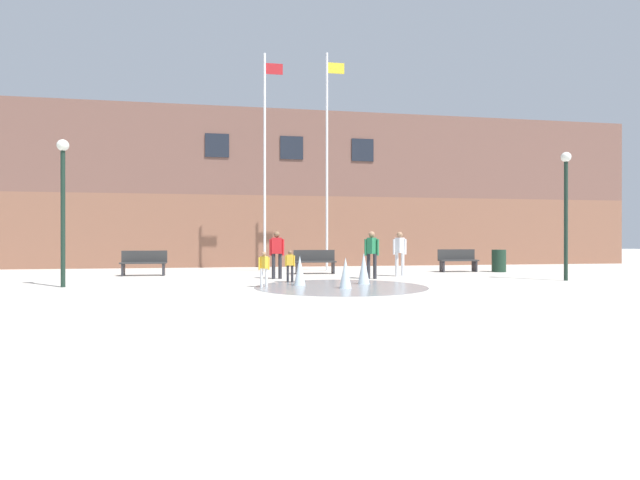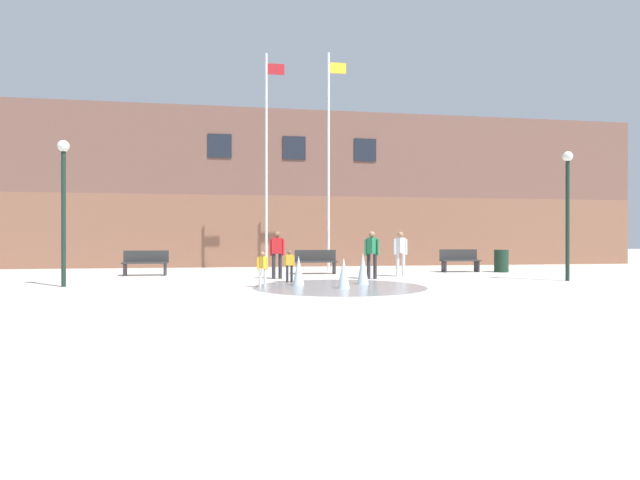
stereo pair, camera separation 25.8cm
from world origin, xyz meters
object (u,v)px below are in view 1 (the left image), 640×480
(park_bench_near_trashcan, at_px, (315,261))
(park_bench_under_right_flagpole, at_px, (144,262))
(child_in_fountain, at_px, (290,264))
(flagpole_left, at_px, (265,156))
(adult_in_red, at_px, (372,251))
(flagpole_right, at_px, (327,156))
(trash_can, at_px, (499,261))
(child_running, at_px, (264,266))
(lamp_post_left_lane, at_px, (63,191))
(park_bench_far_right, at_px, (458,260))
(lamp_post_right_lane, at_px, (566,197))
(teen_by_trashcan, at_px, (277,251))
(adult_near_bench, at_px, (400,250))

(park_bench_near_trashcan, bearing_deg, park_bench_under_right_flagpole, 178.96)
(child_in_fountain, relative_size, flagpole_left, 0.11)
(park_bench_under_right_flagpole, relative_size, adult_in_red, 1.01)
(adult_in_red, distance_m, flagpole_right, 6.05)
(flagpole_right, bearing_deg, trash_can, -16.93)
(child_running, distance_m, flagpole_right, 8.63)
(park_bench_near_trashcan, height_order, child_in_fountain, child_in_fountain)
(park_bench_under_right_flagpole, distance_m, child_running, 6.51)
(flagpole_right, bearing_deg, park_bench_under_right_flagpole, -166.38)
(flagpole_right, relative_size, lamp_post_left_lane, 2.25)
(adult_in_red, bearing_deg, park_bench_far_right, -14.70)
(child_running, bearing_deg, child_in_fountain, -70.60)
(lamp_post_left_lane, xyz_separation_m, lamp_post_right_lane, (15.16, -0.44, 0.02))
(teen_by_trashcan, bearing_deg, trash_can, -159.80)
(child_running, distance_m, lamp_post_right_lane, 9.92)
(park_bench_near_trashcan, xyz_separation_m, adult_near_bench, (2.79, -1.77, 0.45))
(trash_can, bearing_deg, child_running, -153.84)
(park_bench_far_right, distance_m, teen_by_trashcan, 7.90)
(park_bench_under_right_flagpole, bearing_deg, adult_in_red, -20.18)
(teen_by_trashcan, xyz_separation_m, lamp_post_left_lane, (-6.08, -1.85, 1.72))
(teen_by_trashcan, bearing_deg, park_bench_far_right, -154.94)
(teen_by_trashcan, distance_m, adult_near_bench, 4.44)
(park_bench_near_trashcan, height_order, adult_near_bench, adult_near_bench)
(park_bench_near_trashcan, bearing_deg, lamp_post_right_lane, -30.82)
(teen_by_trashcan, bearing_deg, lamp_post_right_lane, 174.02)
(adult_near_bench, relative_size, lamp_post_right_lane, 0.39)
(park_bench_near_trashcan, distance_m, teen_by_trashcan, 2.74)
(adult_in_red, distance_m, flagpole_left, 6.78)
(child_running, height_order, adult_near_bench, adult_near_bench)
(teen_by_trashcan, xyz_separation_m, adult_near_bench, (4.43, 0.38, 0.00))
(flagpole_left, distance_m, trash_can, 10.44)
(adult_near_bench, height_order, flagpole_right, flagpole_right)
(lamp_post_left_lane, relative_size, lamp_post_right_lane, 0.99)
(lamp_post_right_lane, bearing_deg, teen_by_trashcan, 165.84)
(flagpole_right, distance_m, lamp_post_right_lane, 9.35)
(adult_in_red, bearing_deg, park_bench_under_right_flagpole, 112.11)
(adult_near_bench, distance_m, flagpole_left, 6.95)
(park_bench_near_trashcan, distance_m, adult_near_bench, 3.33)
(child_in_fountain, xyz_separation_m, trash_can, (8.88, 3.36, -0.13))
(park_bench_far_right, distance_m, lamp_post_left_lane, 14.41)
(park_bench_far_right, xyz_separation_m, adult_near_bench, (-3.12, -1.91, 0.45))
(park_bench_near_trashcan, bearing_deg, adult_near_bench, -32.35)
(park_bench_near_trashcan, relative_size, child_running, 1.62)
(park_bench_far_right, distance_m, lamp_post_right_lane, 5.30)
(child_in_fountain, height_order, flagpole_left, flagpole_left)
(park_bench_far_right, height_order, flagpole_left, flagpole_left)
(lamp_post_left_lane, bearing_deg, child_running, -10.36)
(park_bench_near_trashcan, bearing_deg, adult_in_red, -61.65)
(park_bench_under_right_flagpole, xyz_separation_m, lamp_post_right_lane, (13.71, -4.55, 2.19))
(child_running, relative_size, lamp_post_right_lane, 0.24)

